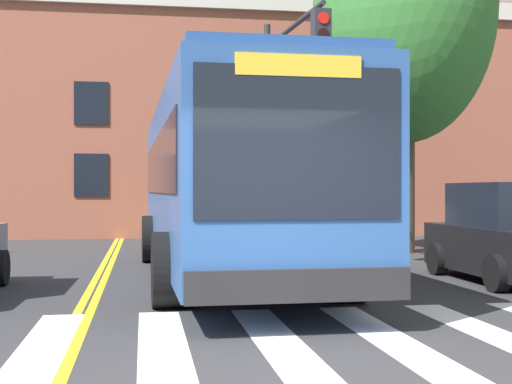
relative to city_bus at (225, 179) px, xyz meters
name	(u,v)px	position (x,y,z in m)	size (l,w,h in m)	color
ground_plane	(292,378)	(-0.28, -7.42, -1.81)	(120.00, 120.00, 0.00)	#303033
crosswalk	(222,345)	(-0.73, -6.08, -1.81)	(16.17, 4.25, 0.01)	white
lane_line_yellow_inner	(114,245)	(-2.38, 7.92, -1.81)	(0.12, 36.00, 0.01)	gold
lane_line_yellow_outer	(120,245)	(-2.22, 7.92, -1.81)	(0.12, 36.00, 0.01)	gold
city_bus	(225,179)	(0.00, 0.00, 0.00)	(3.15, 11.85, 3.33)	#2D5699
car_black_far_lane	(512,236)	(4.84, -1.78, -1.02)	(2.03, 3.85, 1.73)	black
car_tan_behind_bus	(188,214)	(-0.03, 10.68, -1.01)	(2.27, 4.45, 1.77)	tan
traffic_light_overhead	(287,91)	(1.68, 2.46, 2.04)	(0.58, 4.46, 5.76)	#28282D
street_tree_curbside_large	(404,10)	(5.09, 4.14, 4.42)	(5.96, 6.11, 9.72)	#4C3D2D
building_facade	(100,125)	(-3.21, 15.42, 2.39)	(43.14, 10.01, 8.40)	#9E5642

